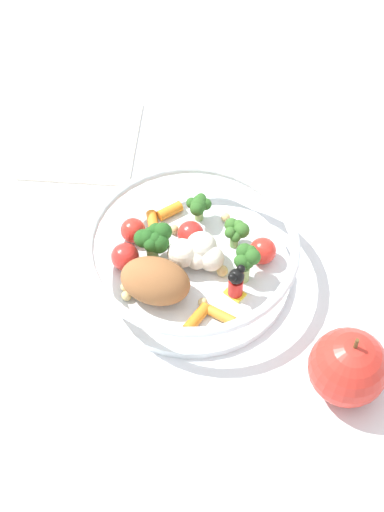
{
  "coord_description": "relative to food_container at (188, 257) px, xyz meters",
  "views": [
    {
      "loc": [
        -0.14,
        0.45,
        0.64
      ],
      "look_at": [
        -0.01,
        0.0,
        0.03
      ],
      "focal_mm": 52.6,
      "sensor_mm": 36.0,
      "label": 1
    }
  ],
  "objects": [
    {
      "name": "ground_plane",
      "position": [
        0.01,
        -0.0,
        -0.03
      ],
      "size": [
        2.4,
        2.4,
        0.0
      ],
      "primitive_type": "plane",
      "color": "white"
    },
    {
      "name": "folded_napkin",
      "position": [
        0.18,
        -0.16,
        -0.03
      ],
      "size": [
        0.16,
        0.16,
        0.01
      ],
      "primitive_type": "cube",
      "rotation": [
        0.0,
        0.0,
        0.19
      ],
      "color": "silver",
      "rests_on": "ground_plane"
    },
    {
      "name": "food_container",
      "position": [
        0.0,
        0.0,
        0.0
      ],
      "size": [
        0.22,
        0.22,
        0.06
      ],
      "color": "white",
      "rests_on": "ground_plane"
    },
    {
      "name": "loose_apple",
      "position": [
        -0.18,
        0.09,
        0.01
      ],
      "size": [
        0.07,
        0.07,
        0.09
      ],
      "color": "red",
      "rests_on": "ground_plane"
    }
  ]
}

